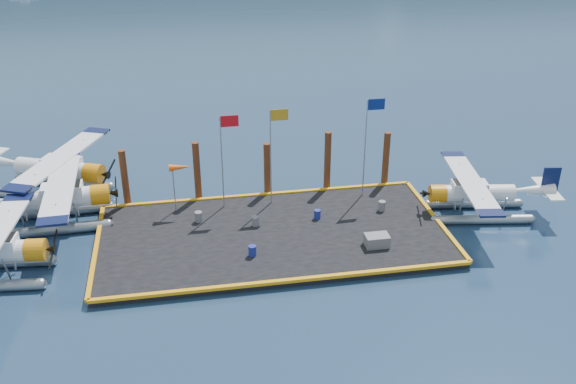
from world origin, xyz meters
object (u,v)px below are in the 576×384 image
object	(u,v)px
drum_0	(199,217)
drum_2	(317,214)
seaplane_d	(474,195)
drum_5	(255,221)
drum_4	(382,206)
flagpole_blue	(369,133)
seaplane_b	(56,201)
flagpole_yellow	(274,142)
drum_3	(252,251)
piling_0	(125,180)
seaplane_c	(57,172)
piling_4	(386,161)
piling_2	(267,171)
piling_1	(197,173)
piling_3	(327,163)
windsock	(180,168)
crate	(377,240)
flagpole_red	(225,147)

from	to	relation	value
drum_0	drum_2	xyz separation A→B (m)	(7.10, -0.89, -0.04)
seaplane_d	drum_5	distance (m)	13.58
drum_4	flagpole_blue	world-z (taller)	flagpole_blue
seaplane_b	flagpole_yellow	world-z (taller)	flagpole_yellow
seaplane_d	drum_3	distance (m)	14.45
drum_3	piling_0	distance (m)	10.46
seaplane_c	flagpole_yellow	distance (m)	14.66
piling_0	drum_2	bearing A→B (deg)	-19.95
seaplane_b	drum_3	size ratio (longest dim) A/B	16.88
drum_5	piling_4	distance (m)	10.44
drum_5	piling_2	distance (m)	4.74
drum_2	piling_0	size ratio (longest dim) A/B	0.14
seaplane_c	drum_2	size ratio (longest dim) A/B	18.45
seaplane_b	drum_5	xyz separation A→B (m)	(11.59, -2.92, -0.90)
drum_2	piling_1	distance (m)	8.20
drum_0	piling_4	distance (m)	13.15
piling_0	drum_4	bearing A→B (deg)	-13.82
seaplane_b	flagpole_blue	size ratio (longest dim) A/B	1.58
piling_3	windsock	bearing A→B (deg)	-170.47
drum_2	crate	distance (m)	4.52
drum_2	piling_3	bearing A→B (deg)	69.28
seaplane_c	drum_0	xyz separation A→B (m)	(8.82, -6.03, -0.92)
flagpole_blue	piling_4	bearing A→B (deg)	41.58
drum_2	drum_3	distance (m)	5.64
seaplane_b	piling_2	distance (m)	13.07
flagpole_blue	piling_0	distance (m)	15.51
drum_0	flagpole_blue	world-z (taller)	flagpole_blue
crate	piling_2	xyz separation A→B (m)	(-5.03, 7.85, 1.17)
piling_3	seaplane_c	bearing A→B (deg)	170.99
seaplane_d	piling_0	world-z (taller)	piling_0
piling_4	drum_5	bearing A→B (deg)	-155.03
seaplane_b	flagpole_yellow	xyz separation A→B (m)	(13.19, -0.15, 2.92)
crate	piling_3	distance (m)	8.04
seaplane_d	piling_4	size ratio (longest dim) A/B	2.29
flagpole_yellow	piling_2	xyz separation A→B (m)	(-0.20, 1.60, -2.61)
piling_1	piling_2	size ratio (longest dim) A/B	1.11
drum_5	piling_4	size ratio (longest dim) A/B	0.15
seaplane_d	drum_5	size ratio (longest dim) A/B	15.48
drum_3	windsock	world-z (taller)	windsock
seaplane_d	windsock	size ratio (longest dim) A/B	2.94
seaplane_d	crate	size ratio (longest dim) A/B	6.86
seaplane_d	piling_4	bearing A→B (deg)	49.63
drum_5	flagpole_red	distance (m)	4.83
drum_2	piling_2	distance (m)	4.96
drum_2	piling_3	distance (m)	4.67
drum_2	flagpole_yellow	world-z (taller)	flagpole_yellow
flagpole_red	piling_1	distance (m)	3.28
drum_0	windsock	world-z (taller)	windsock
windsock	piling_0	distance (m)	4.02
drum_2	crate	bearing A→B (deg)	-54.94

